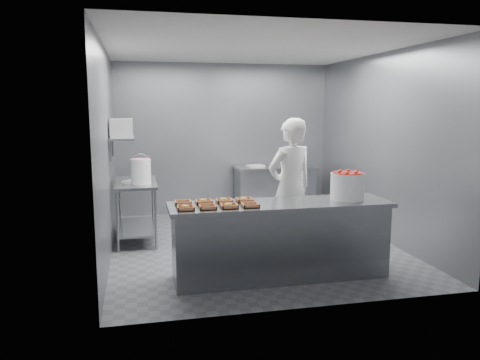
# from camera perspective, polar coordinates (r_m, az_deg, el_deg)

# --- Properties ---
(floor) EXTENTS (4.50, 4.50, 0.00)m
(floor) POSITION_cam_1_polar(r_m,az_deg,el_deg) (6.94, 1.52, -7.85)
(floor) COLOR #4C4C51
(floor) RESTS_ON ground
(ceiling) EXTENTS (4.50, 4.50, 0.00)m
(ceiling) POSITION_cam_1_polar(r_m,az_deg,el_deg) (6.70, 1.62, 15.76)
(ceiling) COLOR white
(ceiling) RESTS_ON wall_back
(wall_back) EXTENTS (4.00, 0.04, 2.80)m
(wall_back) POSITION_cam_1_polar(r_m,az_deg,el_deg) (8.87, -1.96, 5.01)
(wall_back) COLOR slate
(wall_back) RESTS_ON ground
(wall_left) EXTENTS (0.04, 4.50, 2.80)m
(wall_left) POSITION_cam_1_polar(r_m,az_deg,el_deg) (6.49, -15.86, 3.26)
(wall_left) COLOR slate
(wall_left) RESTS_ON ground
(wall_right) EXTENTS (0.04, 4.50, 2.80)m
(wall_right) POSITION_cam_1_polar(r_m,az_deg,el_deg) (7.42, 16.77, 3.88)
(wall_right) COLOR slate
(wall_right) RESTS_ON ground
(service_counter) EXTENTS (2.60, 0.70, 0.90)m
(service_counter) POSITION_cam_1_polar(r_m,az_deg,el_deg) (5.57, 4.91, -7.26)
(service_counter) COLOR slate
(service_counter) RESTS_ON ground
(prep_table) EXTENTS (0.60, 1.20, 0.90)m
(prep_table) POSITION_cam_1_polar(r_m,az_deg,el_deg) (7.19, -12.53, -2.60)
(prep_table) COLOR slate
(prep_table) RESTS_ON ground
(back_counter) EXTENTS (1.50, 0.60, 0.90)m
(back_counter) POSITION_cam_1_polar(r_m,az_deg,el_deg) (8.86, 4.22, -1.19)
(back_counter) COLOR slate
(back_counter) RESTS_ON ground
(wall_shelf) EXTENTS (0.35, 0.90, 0.03)m
(wall_shelf) POSITION_cam_1_polar(r_m,az_deg,el_deg) (7.07, -14.17, 4.98)
(wall_shelf) COLOR slate
(wall_shelf) RESTS_ON wall_left
(tray_0) EXTENTS (0.19, 0.18, 0.06)m
(tray_0) POSITION_cam_1_polar(r_m,az_deg,el_deg) (5.09, -6.68, -3.37)
(tray_0) COLOR tan
(tray_0) RESTS_ON service_counter
(tray_1) EXTENTS (0.19, 0.18, 0.04)m
(tray_1) POSITION_cam_1_polar(r_m,az_deg,el_deg) (5.12, -3.97, -3.29)
(tray_1) COLOR tan
(tray_1) RESTS_ON service_counter
(tray_2) EXTENTS (0.19, 0.18, 0.06)m
(tray_2) POSITION_cam_1_polar(r_m,az_deg,el_deg) (5.16, -1.36, -3.15)
(tray_2) COLOR tan
(tray_2) RESTS_ON service_counter
(tray_3) EXTENTS (0.19, 0.18, 0.04)m
(tray_3) POSITION_cam_1_polar(r_m,az_deg,el_deg) (5.21, 1.27, -3.06)
(tray_3) COLOR tan
(tray_3) RESTS_ON service_counter
(tray_4) EXTENTS (0.19, 0.18, 0.04)m
(tray_4) POSITION_cam_1_polar(r_m,az_deg,el_deg) (5.38, -6.97, -2.74)
(tray_4) COLOR tan
(tray_4) RESTS_ON service_counter
(tray_5) EXTENTS (0.19, 0.18, 0.06)m
(tray_5) POSITION_cam_1_polar(r_m,az_deg,el_deg) (5.41, -4.47, -2.61)
(tray_5) COLOR tan
(tray_5) RESTS_ON service_counter
(tray_6) EXTENTS (0.19, 0.18, 0.06)m
(tray_6) POSITION_cam_1_polar(r_m,az_deg,el_deg) (5.44, -1.96, -2.51)
(tray_6) COLOR tan
(tray_6) RESTS_ON service_counter
(tray_7) EXTENTS (0.19, 0.18, 0.06)m
(tray_7) POSITION_cam_1_polar(r_m,az_deg,el_deg) (5.49, 0.50, -2.41)
(tray_7) COLOR tan
(tray_7) RESTS_ON service_counter
(worker) EXTENTS (0.78, 0.63, 1.86)m
(worker) POSITION_cam_1_polar(r_m,az_deg,el_deg) (6.29, 6.13, -0.96)
(worker) COLOR white
(worker) RESTS_ON ground
(strawberry_tub) EXTENTS (0.40, 0.40, 0.33)m
(strawberry_tub) POSITION_cam_1_polar(r_m,az_deg,el_deg) (5.74, 12.94, -0.60)
(strawberry_tub) COLOR white
(strawberry_tub) RESTS_ON service_counter
(glaze_bucket) EXTENTS (0.30, 0.28, 0.44)m
(glaze_bucket) POSITION_cam_1_polar(r_m,az_deg,el_deg) (6.87, -12.00, 1.10)
(glaze_bucket) COLOR white
(glaze_bucket) RESTS_ON prep_table
(bucket_lid) EXTENTS (0.37, 0.37, 0.02)m
(bucket_lid) POSITION_cam_1_polar(r_m,az_deg,el_deg) (7.03, -13.07, -0.24)
(bucket_lid) COLOR white
(bucket_lid) RESTS_ON prep_table
(rag) EXTENTS (0.16, 0.15, 0.02)m
(rag) POSITION_cam_1_polar(r_m,az_deg,el_deg) (7.57, -12.20, 0.41)
(rag) COLOR #CCB28C
(rag) RESTS_ON prep_table
(appliance) EXTENTS (0.32, 0.36, 0.27)m
(appliance) POSITION_cam_1_polar(r_m,az_deg,el_deg) (6.94, -14.25, 6.14)
(appliance) COLOR gray
(appliance) RESTS_ON wall_shelf
(paper_stack) EXTENTS (0.35, 0.29, 0.04)m
(paper_stack) POSITION_cam_1_polar(r_m,az_deg,el_deg) (8.69, 1.88, 1.74)
(paper_stack) COLOR silver
(paper_stack) RESTS_ON back_counter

